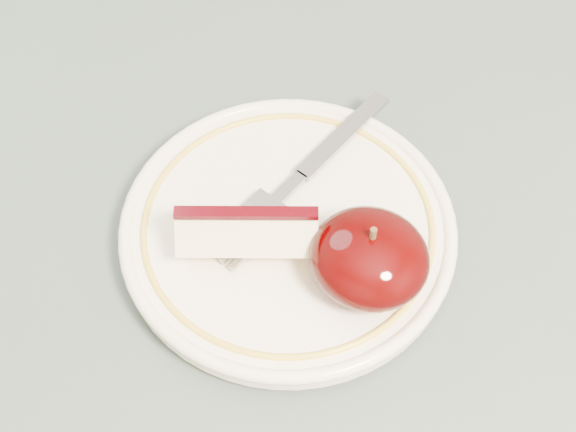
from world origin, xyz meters
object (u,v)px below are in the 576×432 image
at_px(table, 272,400).
at_px(apple_half, 369,258).
at_px(fork, 300,177).
at_px(plate, 288,228).

distance_m(table, apple_half, 0.15).
bearing_deg(fork, plate, -153.66).
bearing_deg(plate, fork, 103.88).
height_order(apple_half, fork, apple_half).
relative_size(table, apple_half, 12.51).
height_order(table, plate, plate).
xyz_separation_m(table, fork, (-0.03, 0.11, 0.11)).
bearing_deg(table, fork, 107.17).
relative_size(plate, apple_half, 3.00).
height_order(table, apple_half, apple_half).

